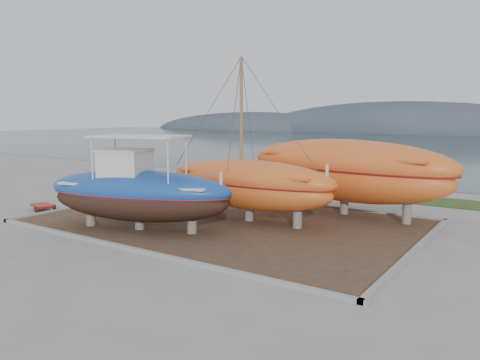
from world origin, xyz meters
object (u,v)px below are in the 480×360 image
Objects in this scene: white_dinghy at (141,191)px; red_trailer at (43,207)px; blue_caique at (139,183)px; orange_bare_hull at (345,178)px; orange_sailboat at (249,140)px.

white_dinghy is 1.71× the size of red_trailer.
orange_bare_hull is (6.60, 8.49, -0.24)m from blue_caique.
orange_bare_hull is at bearing 51.27° from orange_sailboat.
white_dinghy is (-5.34, 5.30, -1.61)m from blue_caique.
blue_caique is 0.97× the size of orange_sailboat.
red_trailer is at bearing -98.65° from white_dinghy.
orange_bare_hull is 16.84m from red_trailer.
red_trailer is at bearing 160.76° from blue_caique.
orange_bare_hull reaches higher than red_trailer.
blue_caique is at bearing -127.06° from orange_sailboat.
blue_caique reaches higher than red_trailer.
orange_sailboat is 4.24× the size of red_trailer.
blue_caique is at bearing 14.49° from red_trailer.
orange_sailboat is at bearing 12.39° from white_dinghy.
white_dinghy reaches higher than red_trailer.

